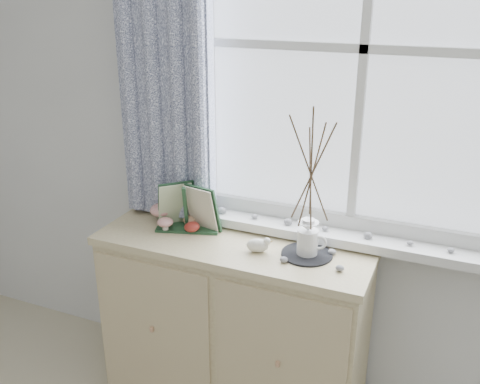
% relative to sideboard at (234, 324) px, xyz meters
% --- Properties ---
extents(sideboard, '(1.20, 0.45, 0.85)m').
position_rel_sideboard_xyz_m(sideboard, '(0.00, 0.00, 0.00)').
color(sideboard, beige).
rests_on(sideboard, ground).
extents(botanical_book, '(0.35, 0.22, 0.23)m').
position_rel_sideboard_xyz_m(botanical_book, '(-0.24, -0.00, 0.54)').
color(botanical_book, '#1E3E25').
rests_on(botanical_book, sideboard).
extents(toadstool_cluster, '(0.15, 0.16, 0.10)m').
position_rel_sideboard_xyz_m(toadstool_cluster, '(-0.36, 0.02, 0.48)').
color(toadstool_cluster, white).
rests_on(toadstool_cluster, sideboard).
extents(wooden_eggs, '(0.14, 0.18, 0.08)m').
position_rel_sideboard_xyz_m(wooden_eggs, '(-0.24, 0.06, 0.45)').
color(wooden_eggs, tan).
rests_on(wooden_eggs, sideboard).
extents(songbird_figurine, '(0.13, 0.09, 0.06)m').
position_rel_sideboard_xyz_m(songbird_figurine, '(0.13, -0.05, 0.46)').
color(songbird_figurine, white).
rests_on(songbird_figurine, sideboard).
extents(crocheted_doily, '(0.21, 0.21, 0.01)m').
position_rel_sideboard_xyz_m(crocheted_doily, '(0.33, 0.00, 0.43)').
color(crocheted_doily, black).
rests_on(crocheted_doily, sideboard).
extents(twig_pitcher, '(0.29, 0.29, 0.64)m').
position_rel_sideboard_xyz_m(twig_pitcher, '(0.33, 0.00, 0.79)').
color(twig_pitcher, silver).
rests_on(twig_pitcher, crocheted_doily).
extents(sideboard_pebbles, '(0.33, 0.23, 0.02)m').
position_rel_sideboard_xyz_m(sideboard_pebbles, '(0.33, 0.01, 0.44)').
color(sideboard_pebbles, gray).
rests_on(sideboard_pebbles, sideboard).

